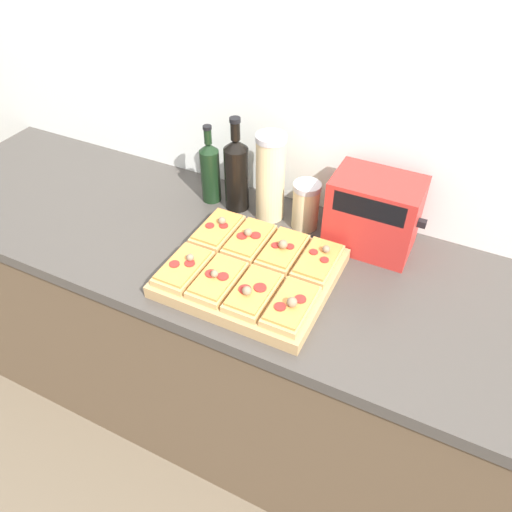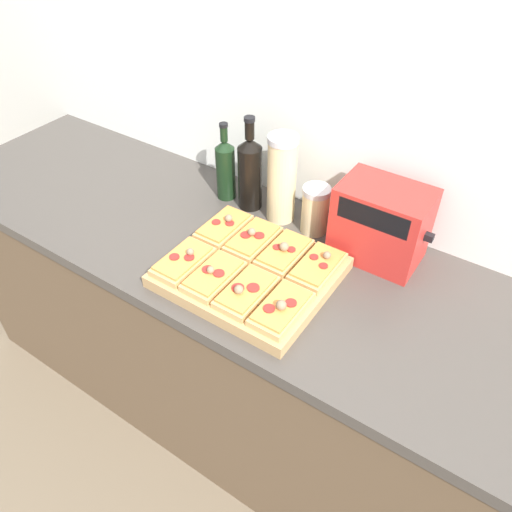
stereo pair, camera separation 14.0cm
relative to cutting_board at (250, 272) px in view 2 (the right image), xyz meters
name	(u,v)px [view 2 (the right image)]	position (x,y,z in m)	size (l,w,h in m)	color
ground_plane	(227,492)	(0.04, -0.23, -0.91)	(12.00, 12.00, 0.00)	brown
wall_back	(348,107)	(0.04, 0.45, 0.34)	(6.00, 0.06, 2.50)	silver
kitchen_counter	(276,359)	(0.04, 0.09, -0.47)	(2.63, 0.67, 0.89)	brown
cutting_board	(250,272)	(0.00, 0.00, 0.00)	(0.45, 0.40, 0.04)	tan
pizza_slice_back_left	(224,226)	(-0.16, 0.10, 0.03)	(0.10, 0.18, 0.05)	tan
pizza_slice_back_midleft	(253,239)	(-0.05, 0.09, 0.03)	(0.10, 0.18, 0.05)	tan
pizza_slice_back_midright	(284,252)	(0.05, 0.09, 0.03)	(0.10, 0.18, 0.05)	tan
pizza_slice_back_right	(318,266)	(0.16, 0.10, 0.03)	(0.10, 0.18, 0.05)	tan
pizza_slice_front_left	(183,261)	(-0.16, -0.09, 0.03)	(0.10, 0.18, 0.05)	tan
pizza_slice_front_midleft	(214,275)	(-0.05, -0.10, 0.03)	(0.10, 0.18, 0.05)	tan
pizza_slice_front_midright	(246,291)	(0.05, -0.10, 0.03)	(0.10, 0.18, 0.05)	tan
pizza_slice_front_right	(282,308)	(0.16, -0.10, 0.03)	(0.10, 0.18, 0.05)	tan
olive_oil_bottle	(225,168)	(-0.30, 0.29, 0.09)	(0.06, 0.06, 0.27)	black
wine_bottle	(250,172)	(-0.20, 0.29, 0.11)	(0.08, 0.08, 0.32)	black
grain_jar_tall	(282,179)	(-0.08, 0.29, 0.13)	(0.09, 0.09, 0.29)	beige
grain_jar_short	(315,210)	(0.04, 0.29, 0.06)	(0.09, 0.09, 0.16)	beige
toaster_oven	(381,223)	(0.25, 0.29, 0.10)	(0.28, 0.17, 0.23)	red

